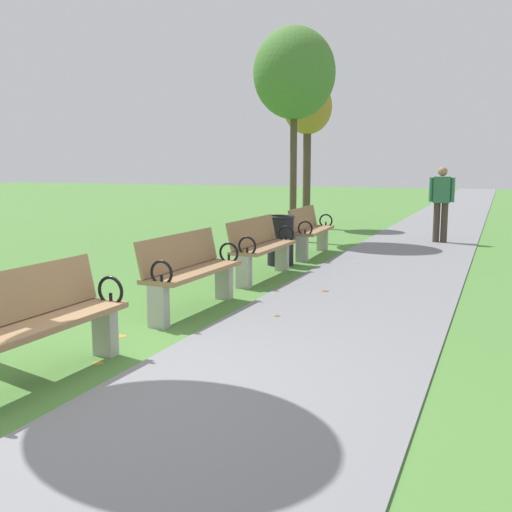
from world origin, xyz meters
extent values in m
plane|color=#4C7F38|center=(0.00, 0.00, 0.00)|extent=(80.00, 80.00, 0.00)
cube|color=slate|center=(1.17, 18.00, 0.01)|extent=(2.34, 44.00, 0.02)
cube|color=#93704C|center=(-0.45, -0.12, 0.47)|extent=(0.49, 1.61, 0.05)
cube|color=#93704C|center=(-0.64, -0.11, 0.70)|extent=(0.17, 1.60, 0.40)
cube|color=#A8A59E|center=(-0.43, 0.62, 0.23)|extent=(0.20, 0.13, 0.45)
torus|color=black|center=(-0.37, 0.64, 0.59)|extent=(0.27, 0.04, 0.27)
cylinder|color=black|center=(-0.37, 0.64, 0.51)|extent=(0.03, 0.03, 0.12)
cube|color=#93704C|center=(-0.45, 2.33, 0.47)|extent=(0.49, 1.61, 0.05)
cube|color=#93704C|center=(-0.64, 2.33, 0.70)|extent=(0.18, 1.60, 0.40)
cube|color=#A8A59E|center=(-0.47, 1.59, 0.23)|extent=(0.20, 0.13, 0.45)
cube|color=#A8A59E|center=(-0.43, 3.07, 0.23)|extent=(0.20, 0.13, 0.45)
torus|color=black|center=(-0.42, 1.56, 0.59)|extent=(0.27, 0.04, 0.27)
cylinder|color=black|center=(-0.42, 1.56, 0.51)|extent=(0.03, 0.03, 0.12)
torus|color=black|center=(-0.36, 3.08, 0.59)|extent=(0.27, 0.04, 0.27)
cylinder|color=black|center=(-0.36, 3.08, 0.51)|extent=(0.03, 0.03, 0.12)
cube|color=#93704C|center=(-0.45, 4.51, 0.47)|extent=(0.46, 1.61, 0.05)
cube|color=#93704C|center=(-0.64, 4.51, 0.70)|extent=(0.14, 1.60, 0.40)
cube|color=#A8A59E|center=(-0.46, 3.77, 0.23)|extent=(0.20, 0.12, 0.45)
cube|color=#A8A59E|center=(-0.44, 5.25, 0.23)|extent=(0.20, 0.12, 0.45)
torus|color=black|center=(-0.40, 3.75, 0.59)|extent=(0.27, 0.03, 0.27)
cylinder|color=black|center=(-0.40, 3.75, 0.51)|extent=(0.03, 0.03, 0.12)
torus|color=black|center=(-0.38, 5.27, 0.59)|extent=(0.27, 0.03, 0.27)
cylinder|color=black|center=(-0.38, 5.27, 0.51)|extent=(0.03, 0.03, 0.12)
cube|color=#93704C|center=(-0.45, 6.95, 0.47)|extent=(0.51, 1.62, 0.05)
cube|color=#93704C|center=(-0.64, 6.94, 0.70)|extent=(0.19, 1.60, 0.40)
cube|color=#A8A59E|center=(-0.42, 6.21, 0.23)|extent=(0.20, 0.13, 0.45)
cube|color=#A8A59E|center=(-0.48, 7.69, 0.23)|extent=(0.20, 0.13, 0.45)
torus|color=black|center=(-0.36, 6.19, 0.59)|extent=(0.27, 0.04, 0.27)
cylinder|color=black|center=(-0.36, 6.19, 0.51)|extent=(0.03, 0.03, 0.12)
torus|color=black|center=(-0.42, 7.71, 0.59)|extent=(0.27, 0.04, 0.27)
cylinder|color=black|center=(-0.42, 7.71, 0.51)|extent=(0.03, 0.03, 0.12)
cylinder|color=#4C3D2D|center=(-1.50, 8.84, 1.50)|extent=(0.15, 0.15, 3.00)
ellipsoid|color=#477A33|center=(-1.50, 8.84, 3.62)|extent=(1.76, 1.76, 1.94)
cylinder|color=#4C3D2D|center=(-2.09, 11.67, 1.36)|extent=(0.21, 0.21, 2.73)
ellipsoid|color=olive|center=(-2.09, 11.67, 3.18)|extent=(1.28, 1.28, 1.41)
cylinder|color=#3D3328|center=(1.64, 9.73, 0.45)|extent=(0.14, 0.14, 0.85)
cylinder|color=#3D3328|center=(1.48, 9.73, 0.45)|extent=(0.14, 0.14, 0.85)
cube|color=#33724C|center=(1.56, 9.73, 1.15)|extent=(0.35, 0.23, 0.56)
sphere|color=#9E7051|center=(1.56, 9.73, 1.54)|extent=(0.20, 0.20, 0.20)
cylinder|color=#33724C|center=(1.78, 9.74, 1.15)|extent=(0.09, 0.09, 0.52)
cylinder|color=#33724C|center=(1.34, 9.73, 1.15)|extent=(0.09, 0.09, 0.52)
cylinder|color=black|center=(-0.65, 5.74, 0.40)|extent=(0.44, 0.44, 0.80)
torus|color=black|center=(-0.65, 5.74, 0.82)|extent=(0.48, 0.48, 0.04)
cylinder|color=brown|center=(0.53, 2.44, 0.02)|extent=(0.08, 0.08, 0.00)
cylinder|color=#93511E|center=(-0.25, 3.99, 0.00)|extent=(0.07, 0.07, 0.00)
cylinder|color=#BC842D|center=(-0.36, 0.41, 0.00)|extent=(0.12, 0.12, 0.00)
cylinder|color=gold|center=(-1.03, 5.23, 0.00)|extent=(0.16, 0.16, 0.00)
cylinder|color=#93511E|center=(0.66, 3.91, 0.02)|extent=(0.10, 0.10, 0.00)
cylinder|color=#BC842D|center=(-0.82, 4.65, 0.00)|extent=(0.16, 0.16, 0.00)
cylinder|color=#BC842D|center=(-0.65, 1.17, 0.00)|extent=(0.11, 0.11, 0.00)
cylinder|color=gold|center=(0.51, 6.39, 0.02)|extent=(0.09, 0.09, 0.00)
camera|label=1|loc=(2.78, -3.59, 1.69)|focal=41.67mm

